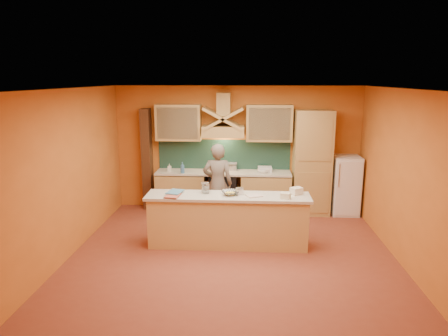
# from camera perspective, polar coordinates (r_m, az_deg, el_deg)

# --- Properties ---
(floor) EXTENTS (5.50, 5.00, 0.01)m
(floor) POSITION_cam_1_polar(r_m,az_deg,el_deg) (7.10, 1.24, -11.92)
(floor) COLOR brown
(floor) RESTS_ON ground
(ceiling) EXTENTS (5.50, 5.00, 0.01)m
(ceiling) POSITION_cam_1_polar(r_m,az_deg,el_deg) (6.46, 1.36, 11.29)
(ceiling) COLOR white
(ceiling) RESTS_ON wall_back
(wall_back) EXTENTS (5.50, 0.02, 2.80)m
(wall_back) POSITION_cam_1_polar(r_m,az_deg,el_deg) (9.09, 1.90, 2.84)
(wall_back) COLOR #CA6E27
(wall_back) RESTS_ON floor
(wall_front) EXTENTS (5.50, 0.02, 2.80)m
(wall_front) POSITION_cam_1_polar(r_m,az_deg,el_deg) (4.25, 0.00, -8.84)
(wall_front) COLOR #CA6E27
(wall_front) RESTS_ON floor
(wall_left) EXTENTS (0.02, 5.00, 2.80)m
(wall_left) POSITION_cam_1_polar(r_m,az_deg,el_deg) (7.28, -20.89, -0.51)
(wall_left) COLOR #CA6E27
(wall_left) RESTS_ON floor
(wall_right) EXTENTS (0.02, 5.00, 2.80)m
(wall_right) POSITION_cam_1_polar(r_m,az_deg,el_deg) (7.10, 24.09, -1.12)
(wall_right) COLOR #CA6E27
(wall_right) RESTS_ON floor
(base_cabinet_left) EXTENTS (1.10, 0.60, 0.86)m
(base_cabinet_left) POSITION_cam_1_polar(r_m,az_deg,el_deg) (9.14, -6.08, -3.42)
(base_cabinet_left) COLOR tan
(base_cabinet_left) RESTS_ON floor
(base_cabinet_right) EXTENTS (1.10, 0.60, 0.86)m
(base_cabinet_right) POSITION_cam_1_polar(r_m,az_deg,el_deg) (9.02, 5.94, -3.63)
(base_cabinet_right) COLOR tan
(base_cabinet_right) RESTS_ON floor
(counter_top) EXTENTS (3.00, 0.62, 0.04)m
(counter_top) POSITION_cam_1_polar(r_m,az_deg,el_deg) (8.91, -0.11, -0.64)
(counter_top) COLOR beige
(counter_top) RESTS_ON base_cabinet_left
(stove) EXTENTS (0.60, 0.58, 0.90)m
(stove) POSITION_cam_1_polar(r_m,az_deg,el_deg) (9.02, -0.11, -3.42)
(stove) COLOR black
(stove) RESTS_ON floor
(backsplash) EXTENTS (3.00, 0.03, 0.70)m
(backsplash) POSITION_cam_1_polar(r_m,az_deg,el_deg) (9.11, 0.00, 1.91)
(backsplash) COLOR #17342B
(backsplash) RESTS_ON wall_back
(range_hood) EXTENTS (0.92, 0.50, 0.24)m
(range_hood) POSITION_cam_1_polar(r_m,az_deg,el_deg) (8.79, -0.09, 5.28)
(range_hood) COLOR tan
(range_hood) RESTS_ON wall_back
(hood_chimney) EXTENTS (0.30, 0.30, 0.50)m
(hood_chimney) POSITION_cam_1_polar(r_m,az_deg,el_deg) (8.83, -0.05, 9.09)
(hood_chimney) COLOR tan
(hood_chimney) RESTS_ON wall_back
(upper_cabinet_left) EXTENTS (1.00, 0.35, 0.80)m
(upper_cabinet_left) POSITION_cam_1_polar(r_m,az_deg,el_deg) (8.96, -6.50, 6.50)
(upper_cabinet_left) COLOR tan
(upper_cabinet_left) RESTS_ON wall_back
(upper_cabinet_right) EXTENTS (1.00, 0.35, 0.80)m
(upper_cabinet_right) POSITION_cam_1_polar(r_m,az_deg,el_deg) (8.84, 6.46, 6.41)
(upper_cabinet_right) COLOR tan
(upper_cabinet_right) RESTS_ON wall_back
(pantry_column) EXTENTS (0.80, 0.60, 2.30)m
(pantry_column) POSITION_cam_1_polar(r_m,az_deg,el_deg) (8.95, 12.45, 0.76)
(pantry_column) COLOR tan
(pantry_column) RESTS_ON floor
(fridge) EXTENTS (0.58, 0.60, 1.30)m
(fridge) POSITION_cam_1_polar(r_m,az_deg,el_deg) (9.21, 16.92, -2.36)
(fridge) COLOR white
(fridge) RESTS_ON floor
(trim_column_left) EXTENTS (0.20, 0.30, 2.30)m
(trim_column_left) POSITION_cam_1_polar(r_m,az_deg,el_deg) (9.27, -10.91, 1.24)
(trim_column_left) COLOR #472816
(trim_column_left) RESTS_ON floor
(island_body) EXTENTS (2.80, 0.55, 0.88)m
(island_body) POSITION_cam_1_polar(r_m,az_deg,el_deg) (7.21, 0.55, -7.73)
(island_body) COLOR #D8B66E
(island_body) RESTS_ON floor
(island_top) EXTENTS (2.90, 0.62, 0.05)m
(island_top) POSITION_cam_1_polar(r_m,az_deg,el_deg) (7.06, 0.56, -4.08)
(island_top) COLOR beige
(island_top) RESTS_ON island_body
(person) EXTENTS (0.62, 0.42, 1.68)m
(person) POSITION_cam_1_polar(r_m,az_deg,el_deg) (8.21, -0.92, -2.25)
(person) COLOR #70665B
(person) RESTS_ON floor
(pot_large) EXTENTS (0.31, 0.31, 0.17)m
(pot_large) POSITION_cam_1_polar(r_m,az_deg,el_deg) (8.85, -1.64, -0.15)
(pot_large) COLOR silver
(pot_large) RESTS_ON stove
(pot_small) EXTENTS (0.21, 0.21, 0.15)m
(pot_small) POSITION_cam_1_polar(r_m,az_deg,el_deg) (9.04, 1.19, 0.03)
(pot_small) COLOR silver
(pot_small) RESTS_ON stove
(soap_bottle_a) EXTENTS (0.08, 0.08, 0.17)m
(soap_bottle_a) POSITION_cam_1_polar(r_m,az_deg,el_deg) (9.00, -7.80, 0.07)
(soap_bottle_a) COLOR silver
(soap_bottle_a) RESTS_ON counter_top
(soap_bottle_b) EXTENTS (0.10, 0.10, 0.25)m
(soap_bottle_b) POSITION_cam_1_polar(r_m,az_deg,el_deg) (8.77, -5.96, 0.05)
(soap_bottle_b) COLOR #356393
(soap_bottle_b) RESTS_ON counter_top
(bowl_back) EXTENTS (0.28, 0.28, 0.08)m
(bowl_back) POSITION_cam_1_polar(r_m,az_deg,el_deg) (8.85, 5.65, -0.40)
(bowl_back) COLOR white
(bowl_back) RESTS_ON counter_top
(dish_rack) EXTENTS (0.31, 0.24, 0.11)m
(dish_rack) POSITION_cam_1_polar(r_m,az_deg,el_deg) (8.94, 5.86, -0.17)
(dish_rack) COLOR silver
(dish_rack) RESTS_ON counter_top
(book_lower) EXTENTS (0.27, 0.34, 0.03)m
(book_lower) POSITION_cam_1_polar(r_m,az_deg,el_deg) (7.05, -8.23, -3.90)
(book_lower) COLOR #B45540
(book_lower) RESTS_ON island_top
(book_upper) EXTENTS (0.31, 0.38, 0.03)m
(book_upper) POSITION_cam_1_polar(r_m,az_deg,el_deg) (7.21, -7.90, -3.34)
(book_upper) COLOR teal
(book_upper) RESTS_ON island_top
(jar_large) EXTENTS (0.17, 0.17, 0.18)m
(jar_large) POSITION_cam_1_polar(r_m,az_deg,el_deg) (7.21, -2.68, -2.78)
(jar_large) COLOR white
(jar_large) RESTS_ON island_top
(jar_small) EXTENTS (0.14, 0.14, 0.13)m
(jar_small) POSITION_cam_1_polar(r_m,az_deg,el_deg) (7.13, -2.60, -3.17)
(jar_small) COLOR silver
(jar_small) RESTS_ON island_top
(kitchen_scale) EXTENTS (0.14, 0.14, 0.09)m
(kitchen_scale) POSITION_cam_1_polar(r_m,az_deg,el_deg) (7.11, 2.24, -3.39)
(kitchen_scale) COLOR white
(kitchen_scale) RESTS_ON island_top
(mixing_bowl) EXTENTS (0.37, 0.37, 0.07)m
(mixing_bowl) POSITION_cam_1_polar(r_m,az_deg,el_deg) (7.06, 0.88, -3.56)
(mixing_bowl) COLOR silver
(mixing_bowl) RESTS_ON island_top
(cloth) EXTENTS (0.31, 0.28, 0.02)m
(cloth) POSITION_cam_1_polar(r_m,az_deg,el_deg) (7.01, 4.35, -3.96)
(cloth) COLOR beige
(cloth) RESTS_ON island_top
(grocery_bag_a) EXTENTS (0.24, 0.23, 0.12)m
(grocery_bag_a) POSITION_cam_1_polar(r_m,az_deg,el_deg) (7.20, 10.31, -3.24)
(grocery_bag_a) COLOR beige
(grocery_bag_a) RESTS_ON island_top
(grocery_bag_b) EXTENTS (0.20, 0.18, 0.10)m
(grocery_bag_b) POSITION_cam_1_polar(r_m,az_deg,el_deg) (6.92, 8.80, -3.93)
(grocery_bag_b) COLOR beige
(grocery_bag_b) RESTS_ON island_top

